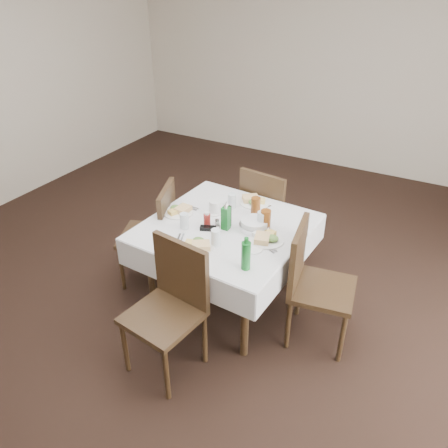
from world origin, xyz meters
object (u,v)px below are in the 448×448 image
object	(u,v)px
oil_cruet_green	(226,217)
dining_table	(226,235)
water_n	(232,201)
coffee_mug	(215,207)
chair_west	(156,229)
chair_east	(311,278)
water_e	(262,221)
water_s	(216,238)
water_w	(184,221)
bread_basket	(254,225)
chair_south	(172,300)
green_bottle	(246,255)
chair_north	(267,210)
oil_cruet_dark	(227,216)
ketchup_bottle	(207,219)

from	to	relation	value
oil_cruet_green	dining_table	bearing A→B (deg)	118.55
water_n	coffee_mug	world-z (taller)	water_n
chair_west	oil_cruet_green	world-z (taller)	oil_cruet_green
chair_east	water_e	distance (m)	0.56
oil_cruet_green	water_s	bearing A→B (deg)	-78.69
water_w	bread_basket	size ratio (longest dim) A/B	0.53
chair_east	oil_cruet_green	distance (m)	0.77
chair_south	green_bottle	distance (m)	0.60
oil_cruet_green	chair_north	bearing A→B (deg)	89.31
chair_north	chair_south	distance (m)	1.47
chair_south	green_bottle	xyz separation A→B (m)	(0.40, 0.31, 0.32)
chair_east	water_n	size ratio (longest dim) A/B	7.56
chair_west	oil_cruet_green	xyz separation A→B (m)	(0.70, -0.03, 0.33)
oil_cruet_dark	water_w	bearing A→B (deg)	-147.49
water_n	bread_basket	world-z (taller)	water_n
oil_cruet_dark	chair_south	bearing A→B (deg)	-92.59
chair_east	water_e	bearing A→B (deg)	165.32
dining_table	chair_west	distance (m)	0.70
oil_cruet_dark	oil_cruet_green	size ratio (longest dim) A/B	0.95
chair_north	green_bottle	bearing A→B (deg)	-73.30
water_w	oil_cruet_green	world-z (taller)	oil_cruet_green
water_n	water_s	distance (m)	0.58
chair_east	bread_basket	bearing A→B (deg)	169.53
chair_west	oil_cruet_green	bearing A→B (deg)	-2.37
dining_table	water_n	bearing A→B (deg)	108.93
dining_table	water_w	world-z (taller)	water_w
dining_table	bread_basket	world-z (taller)	bread_basket
dining_table	water_s	world-z (taller)	water_s
dining_table	oil_cruet_dark	bearing A→B (deg)	-26.19
water_s	oil_cruet_dark	distance (m)	0.28
bread_basket	chair_north	bearing A→B (deg)	104.98
green_bottle	chair_north	bearing A→B (deg)	106.70
bread_basket	green_bottle	size ratio (longest dim) A/B	0.98
chair_south	water_s	distance (m)	0.54
chair_east	green_bottle	size ratio (longest dim) A/B	3.96
water_n	ketchup_bottle	distance (m)	0.35
dining_table	chair_west	xyz separation A→B (m)	(-0.68, -0.01, -0.14)
water_e	oil_cruet_green	size ratio (longest dim) A/B	0.62
chair_north	chair_west	world-z (taller)	chair_north
chair_north	oil_cruet_dark	world-z (taller)	oil_cruet_dark
bread_basket	oil_cruet_green	size ratio (longest dim) A/B	0.99
chair_west	ketchup_bottle	size ratio (longest dim) A/B	8.17
oil_cruet_dark	coffee_mug	world-z (taller)	oil_cruet_dark
coffee_mug	chair_north	bearing A→B (deg)	71.07
chair_east	chair_west	world-z (taller)	chair_east
bread_basket	water_s	bearing A→B (deg)	-113.10
water_w	coffee_mug	xyz separation A→B (m)	(0.09, 0.32, -0.01)
water_n	coffee_mug	xyz separation A→B (m)	(-0.08, -0.15, -0.01)
dining_table	chair_east	distance (m)	0.74
water_s	ketchup_bottle	distance (m)	0.29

